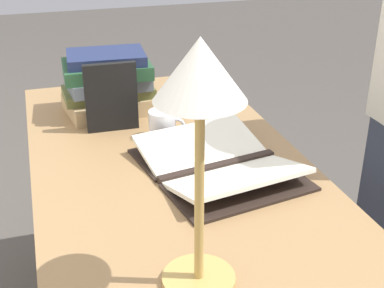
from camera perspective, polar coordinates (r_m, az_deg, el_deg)
name	(u,v)px	position (r m, az deg, el deg)	size (l,w,h in m)	color
reading_desk	(174,197)	(1.53, -1.96, -5.72)	(1.54, 0.76, 0.77)	#937047
open_book	(218,164)	(1.46, 2.78, -2.16)	(0.49, 0.43, 0.06)	black
book_stack_tall	(108,83)	(1.84, -8.97, 6.40)	(0.25, 0.31, 0.21)	tan
book_standing_upright	(111,97)	(1.69, -8.61, 4.94)	(0.03, 0.16, 0.22)	black
reading_lamp	(200,100)	(0.89, 0.85, 4.66)	(0.16, 0.16, 0.49)	tan
coffee_mug	(163,125)	(1.64, -3.14, 2.06)	(0.08, 0.11, 0.09)	white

